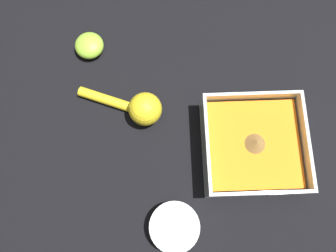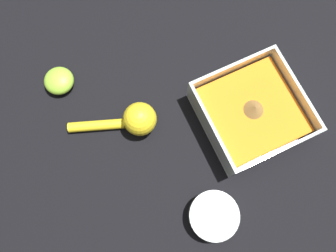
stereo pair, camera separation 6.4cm
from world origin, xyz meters
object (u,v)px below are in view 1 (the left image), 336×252
lemon_half (89,46)px  lemon_squeezer (140,108)px  spice_bowl (174,227)px  square_dish (252,146)px

lemon_half → lemon_squeezer: bearing=36.0°
lemon_squeezer → lemon_half: lemon_squeezer is taller
lemon_half → spice_bowl: bearing=24.0°
square_dish → spice_bowl: size_ratio=2.06×
square_dish → lemon_half: square_dish is taller
spice_bowl → lemon_squeezer: (-0.23, -0.06, 0.01)m
square_dish → spice_bowl: bearing=-47.2°
square_dish → lemon_squeezer: bearing=-111.1°
square_dish → lemon_squeezer: (-0.08, -0.22, 0.00)m
lemon_squeezer → square_dish: bearing=-0.6°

